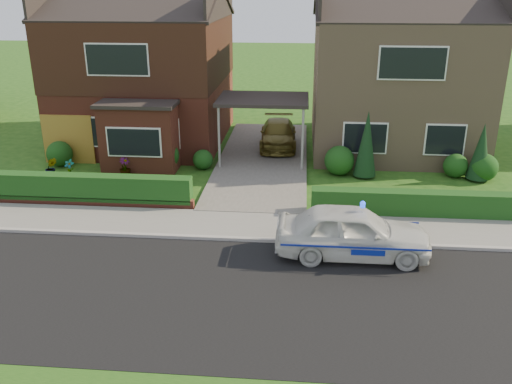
# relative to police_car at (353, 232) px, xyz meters

# --- Properties ---
(ground) EXTENTS (120.00, 120.00, 0.00)m
(ground) POSITION_rel_police_car_xyz_m (-3.17, -2.40, -0.74)
(ground) COLOR #1D4A13
(ground) RESTS_ON ground
(road) EXTENTS (60.00, 6.00, 0.02)m
(road) POSITION_rel_police_car_xyz_m (-3.17, -2.40, -0.74)
(road) COLOR black
(road) RESTS_ON ground
(kerb) EXTENTS (60.00, 0.16, 0.12)m
(kerb) POSITION_rel_police_car_xyz_m (-3.17, 0.65, -0.68)
(kerb) COLOR #9E9993
(kerb) RESTS_ON ground
(sidewalk) EXTENTS (60.00, 2.00, 0.10)m
(sidewalk) POSITION_rel_police_car_xyz_m (-3.17, 1.70, -0.69)
(sidewalk) COLOR slate
(sidewalk) RESTS_ON ground
(driveway) EXTENTS (3.80, 12.00, 0.12)m
(driveway) POSITION_rel_police_car_xyz_m (-3.17, 8.60, -0.68)
(driveway) COLOR #666059
(driveway) RESTS_ON ground
(house_left) EXTENTS (7.50, 9.53, 7.25)m
(house_left) POSITION_rel_police_car_xyz_m (-8.95, 11.50, 3.07)
(house_left) COLOR brown
(house_left) RESTS_ON ground
(house_right) EXTENTS (7.50, 8.06, 7.25)m
(house_right) POSITION_rel_police_car_xyz_m (2.63, 11.59, 2.92)
(house_right) COLOR #9B7D5F
(house_right) RESTS_ON ground
(carport_link) EXTENTS (3.80, 3.00, 2.77)m
(carport_link) POSITION_rel_police_car_xyz_m (-3.17, 8.55, 1.92)
(carport_link) COLOR black
(carport_link) RESTS_ON ground
(garage_door) EXTENTS (2.20, 0.10, 2.10)m
(garage_door) POSITION_rel_police_car_xyz_m (-11.42, 7.56, 0.31)
(garage_door) COLOR olive
(garage_door) RESTS_ON ground
(dwarf_wall) EXTENTS (7.70, 0.25, 0.36)m
(dwarf_wall) POSITION_rel_police_car_xyz_m (-8.97, 2.90, -0.56)
(dwarf_wall) COLOR brown
(dwarf_wall) RESTS_ON ground
(hedge_left) EXTENTS (7.50, 0.55, 0.90)m
(hedge_left) POSITION_rel_police_car_xyz_m (-8.97, 3.05, -0.74)
(hedge_left) COLOR #153B12
(hedge_left) RESTS_ON ground
(hedge_right) EXTENTS (7.50, 0.55, 0.80)m
(hedge_right) POSITION_rel_police_car_xyz_m (2.63, 2.95, -0.74)
(hedge_right) COLOR #153B12
(hedge_right) RESTS_ON ground
(shrub_left_far) EXTENTS (1.08, 1.08, 1.08)m
(shrub_left_far) POSITION_rel_police_car_xyz_m (-11.67, 7.10, -0.20)
(shrub_left_far) COLOR #153B12
(shrub_left_far) RESTS_ON ground
(shrub_left_mid) EXTENTS (1.32, 1.32, 1.32)m
(shrub_left_mid) POSITION_rel_police_car_xyz_m (-7.17, 6.90, -0.08)
(shrub_left_mid) COLOR #153B12
(shrub_left_mid) RESTS_ON ground
(shrub_left_near) EXTENTS (0.84, 0.84, 0.84)m
(shrub_left_near) POSITION_rel_police_car_xyz_m (-5.57, 7.20, -0.32)
(shrub_left_near) COLOR #153B12
(shrub_left_near) RESTS_ON ground
(shrub_right_near) EXTENTS (1.20, 1.20, 1.20)m
(shrub_right_near) POSITION_rel_police_car_xyz_m (0.03, 7.00, -0.14)
(shrub_right_near) COLOR #153B12
(shrub_right_near) RESTS_ON ground
(shrub_right_mid) EXTENTS (0.96, 0.96, 0.96)m
(shrub_right_mid) POSITION_rel_police_car_xyz_m (4.63, 7.10, -0.26)
(shrub_right_mid) COLOR #153B12
(shrub_right_mid) RESTS_ON ground
(shrub_right_far) EXTENTS (1.08, 1.08, 1.08)m
(shrub_right_far) POSITION_rel_police_car_xyz_m (5.63, 6.80, -0.20)
(shrub_right_far) COLOR #153B12
(shrub_right_far) RESTS_ON ground
(conifer_a) EXTENTS (0.90, 0.90, 2.60)m
(conifer_a) POSITION_rel_police_car_xyz_m (1.03, 6.80, 0.56)
(conifer_a) COLOR black
(conifer_a) RESTS_ON ground
(conifer_b) EXTENTS (0.90, 0.90, 2.20)m
(conifer_b) POSITION_rel_police_car_xyz_m (5.43, 6.80, 0.36)
(conifer_b) COLOR black
(conifer_b) RESTS_ON ground
(police_car) EXTENTS (3.99, 4.34, 1.64)m
(police_car) POSITION_rel_police_car_xyz_m (0.00, 0.00, 0.00)
(police_car) COLOR silver
(police_car) RESTS_ON ground
(driveway_car) EXTENTS (1.78, 4.08, 1.17)m
(driveway_car) POSITION_rel_police_car_xyz_m (-2.60, 10.46, -0.04)
(driveway_car) COLOR brown
(driveway_car) RESTS_ON driveway
(potted_plant_a) EXTENTS (0.46, 0.35, 0.79)m
(potted_plant_a) POSITION_rel_police_car_xyz_m (-10.57, 5.52, -0.34)
(potted_plant_a) COLOR gray
(potted_plant_a) RESTS_ON ground
(potted_plant_b) EXTENTS (0.58, 0.54, 0.85)m
(potted_plant_b) POSITION_rel_police_car_xyz_m (-11.35, 5.54, -0.31)
(potted_plant_b) COLOR gray
(potted_plant_b) RESTS_ON ground
(potted_plant_c) EXTENTS (0.61, 0.61, 0.79)m
(potted_plant_c) POSITION_rel_police_car_xyz_m (-8.49, 5.94, -0.35)
(potted_plant_c) COLOR gray
(potted_plant_c) RESTS_ON ground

